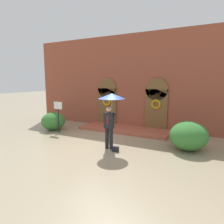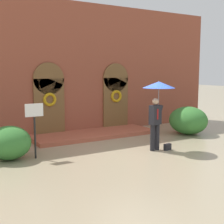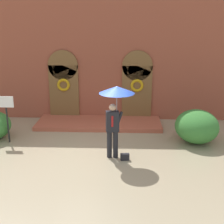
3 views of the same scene
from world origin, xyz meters
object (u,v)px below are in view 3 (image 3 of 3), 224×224
person_with_umbrella (116,100)px  handbag (125,157)px  shrub_right (197,126)px  sign_post (6,112)px

person_with_umbrella → handbag: 1.84m
person_with_umbrella → shrub_right: 3.49m
handbag → shrub_right: shrub_right is taller
handbag → shrub_right: size_ratio=0.16×
person_with_umbrella → sign_post: person_with_umbrella is taller
handbag → sign_post: size_ratio=0.16×
handbag → sign_post: 4.55m
sign_post → shrub_right: size_ratio=1.00×
person_with_umbrella → sign_post: size_ratio=1.37×
handbag → sign_post: bearing=155.3°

